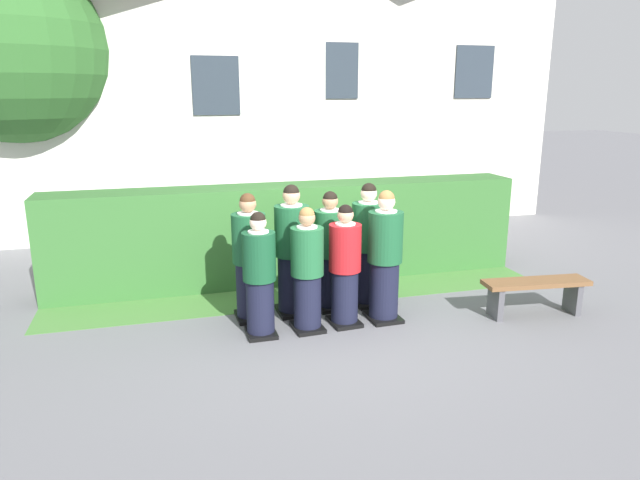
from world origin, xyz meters
The scene contains 15 objects.
ground_plane centered at (0.00, 0.00, 0.00)m, with size 60.00×60.00×0.00m, color slate.
student_front_row_0 centered at (-0.84, -0.03, 0.72)m, with size 0.40×0.44×1.52m.
student_front_row_1 centered at (-0.25, -0.02, 0.73)m, with size 0.40×0.46×1.54m.
student_in_red_blazer centered at (0.25, 0.02, 0.73)m, with size 0.40×0.50×1.54m.
student_front_row_3 centered at (0.78, 0.03, 0.81)m, with size 0.44×0.50×1.69m.
student_rear_row_0 centered at (-0.87, 0.52, 0.79)m, with size 0.43×0.48×1.65m.
student_rear_row_1 centered at (-0.30, 0.57, 0.82)m, with size 0.45×0.50×1.73m.
student_rear_row_2 centered at (0.23, 0.60, 0.77)m, with size 0.42×0.48×1.61m.
student_rear_row_3 centered at (0.77, 0.62, 0.81)m, with size 0.44×0.55×1.69m.
hedge centered at (0.00, 1.95, 0.75)m, with size 7.21×0.70×1.50m.
school_building_main centered at (3.28, 7.14, 3.77)m, with size 7.34×4.22×7.34m.
school_building_annex centered at (-2.53, 6.91, 3.69)m, with size 8.45×3.91×7.18m.
oak_tree_left centered at (-4.22, 5.24, 3.56)m, with size 3.26×3.26×5.20m.
wooden_bench centered at (2.75, -0.37, 0.35)m, with size 1.43×0.50×0.48m.
lawn_strip centered at (0.00, 1.15, 0.00)m, with size 7.21×0.90×0.01m, color #477A38.
Camera 1 is at (-1.90, -6.49, 2.88)m, focal length 32.39 mm.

